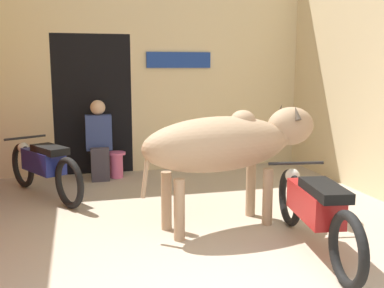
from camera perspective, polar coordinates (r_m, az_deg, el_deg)
The scene contains 6 objects.
wall_back_with_doorway at distance 7.54m, azimuth -8.67°, elevation 8.72°, with size 5.35×0.93×3.67m.
cow at distance 4.75m, azimuth 4.84°, elevation 0.10°, with size 2.11×0.92×1.29m.
motorcycle_near at distance 4.31m, azimuth 15.30°, elevation -7.81°, with size 0.58×2.01×0.73m.
motorcycle_far at distance 6.19m, azimuth -18.32°, elevation -2.57°, with size 1.02×1.77×0.75m.
shopkeeper_seated at distance 6.92m, azimuth -11.74°, elevation 0.75°, with size 0.39×0.34×1.21m.
plastic_stool at distance 7.05m, azimuth -9.59°, elevation -2.51°, with size 0.29×0.29×0.40m.
Camera 1 is at (-1.08, -2.56, 1.69)m, focal length 42.00 mm.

